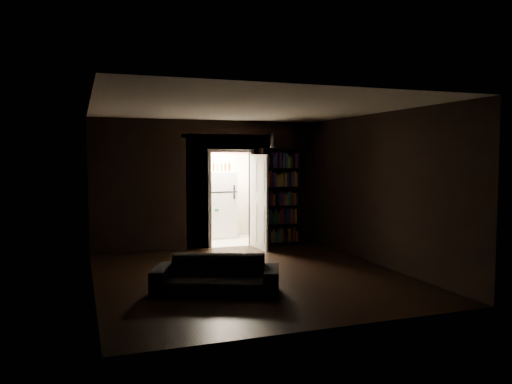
# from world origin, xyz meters

# --- Properties ---
(ground) EXTENTS (5.50, 5.50, 0.00)m
(ground) POSITION_xyz_m (0.00, 0.00, 0.00)
(ground) COLOR black
(ground) RESTS_ON ground
(room_walls) EXTENTS (5.02, 5.61, 2.84)m
(room_walls) POSITION_xyz_m (-0.01, 1.07, 1.68)
(room_walls) COLOR black
(room_walls) RESTS_ON ground
(kitchen_alcove) EXTENTS (2.20, 1.80, 2.60)m
(kitchen_alcove) POSITION_xyz_m (0.50, 3.87, 1.21)
(kitchen_alcove) COLOR beige
(kitchen_alcove) RESTS_ON ground
(sofa) EXTENTS (2.00, 1.43, 0.71)m
(sofa) POSITION_xyz_m (-0.81, -0.82, 0.35)
(sofa) COLOR black
(sofa) RESTS_ON ground
(bookshelf) EXTENTS (0.92, 0.39, 2.20)m
(bookshelf) POSITION_xyz_m (1.60, 2.59, 1.10)
(bookshelf) COLOR black
(bookshelf) RESTS_ON ground
(refrigerator) EXTENTS (0.77, 0.71, 1.65)m
(refrigerator) POSITION_xyz_m (0.60, 4.11, 0.82)
(refrigerator) COLOR white
(refrigerator) RESTS_ON ground
(door) EXTENTS (0.11, 0.85, 2.05)m
(door) POSITION_xyz_m (1.00, 2.31, 1.02)
(door) COLOR silver
(door) RESTS_ON ground
(figurine) EXTENTS (0.13, 0.13, 0.33)m
(figurine) POSITION_xyz_m (1.45, 2.67, 2.37)
(figurine) COLOR silver
(figurine) RESTS_ON bookshelf
(bottles) EXTENTS (0.67, 0.10, 0.27)m
(bottles) POSITION_xyz_m (0.58, 3.98, 1.79)
(bottles) COLOR black
(bottles) RESTS_ON refrigerator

